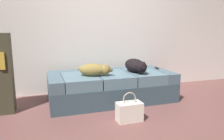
{
  "coord_description": "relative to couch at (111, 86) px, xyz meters",
  "views": [
    {
      "loc": [
        -1.06,
        -2.21,
        1.14
      ],
      "look_at": [
        0.0,
        0.99,
        0.51
      ],
      "focal_mm": 34.41,
      "sensor_mm": 36.0,
      "label": 1
    }
  ],
  "objects": [
    {
      "name": "handbag",
      "position": [
        -0.04,
        -0.88,
        -0.1
      ],
      "size": [
        0.32,
        0.18,
        0.38
      ],
      "color": "silver",
      "rests_on": "ground"
    },
    {
      "name": "dog_dark",
      "position": [
        0.39,
        -0.1,
        0.34
      ],
      "size": [
        0.29,
        0.64,
        0.22
      ],
      "color": "black",
      "rests_on": "couch"
    },
    {
      "name": "dog_tan",
      "position": [
        -0.31,
        -0.17,
        0.33
      ],
      "size": [
        0.53,
        0.37,
        0.19
      ],
      "color": "olive",
      "rests_on": "couch"
    },
    {
      "name": "tv_remote",
      "position": [
        0.88,
        0.07,
        0.24
      ],
      "size": [
        0.08,
        0.16,
        0.02
      ],
      "primitive_type": "cube",
      "rotation": [
        0.0,
        0.0,
        -0.27
      ],
      "color": "black",
      "rests_on": "couch"
    },
    {
      "name": "back_wall",
      "position": [
        0.0,
        0.7,
        1.17
      ],
      "size": [
        6.4,
        0.1,
        2.8
      ],
      "primitive_type": "cube",
      "color": "silver",
      "rests_on": "ground"
    },
    {
      "name": "couch",
      "position": [
        0.0,
        0.0,
        0.0
      ],
      "size": [
        1.98,
        0.96,
        0.46
      ],
      "color": "#374B56",
      "rests_on": "ground"
    },
    {
      "name": "ground_plane",
      "position": [
        0.0,
        -1.04,
        -0.23
      ],
      "size": [
        10.0,
        10.0,
        0.0
      ],
      "primitive_type": "plane",
      "color": "brown"
    }
  ]
}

